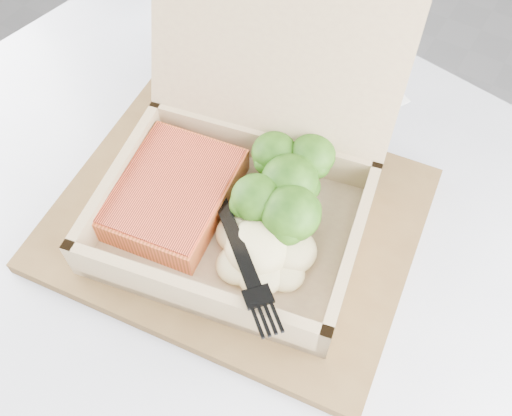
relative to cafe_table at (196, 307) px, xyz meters
The scene contains 8 objects.
cafe_table is the anchor object (origin of this frame).
serving_tray 0.20m from the cafe_table, 41.90° to the left, with size 0.34×0.27×0.01m, color brown.
takeout_container 0.26m from the cafe_table, 58.04° to the left, with size 0.28×0.29×0.22m.
salmon_fillet 0.22m from the cafe_table, 132.09° to the left, with size 0.10×0.13×0.03m, color #D7542A.
broccoli_pile 0.25m from the cafe_table, 42.93° to the left, with size 0.13×0.13×0.05m, color #3C781A, non-canonical shape.
mashed_potatoes 0.24m from the cafe_table, ahead, with size 0.10×0.08×0.03m, color #F3E69D.
plastic_fork 0.24m from the cafe_table, 10.25° to the left, with size 0.13×0.12×0.02m.
receipt 0.31m from the cafe_table, 75.62° to the left, with size 0.07×0.13×0.00m, color white.
Camera 1 is at (-0.07, 0.14, 1.19)m, focal length 40.00 mm.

